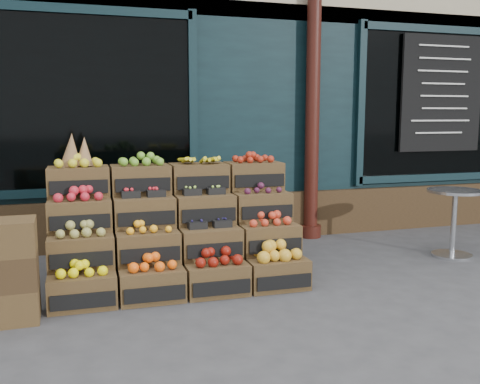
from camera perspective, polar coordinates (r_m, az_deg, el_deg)
name	(u,v)px	position (r m, az deg, el deg)	size (l,w,h in m)	color
ground	(284,295)	(4.93, 4.73, -10.86)	(60.00, 60.00, 0.00)	#3E3E40
shop_facade	(176,69)	(9.62, -6.85, 12.88)	(12.00, 6.24, 4.80)	black
crate_display	(174,236)	(5.22, -7.03, -4.71)	(2.33, 1.16, 1.45)	#4C371D
spare_crates	(1,272)	(4.58, -24.15, -7.78)	(0.55, 0.38, 0.81)	#4C371D
bistro_table	(454,215)	(6.53, 21.86, -2.30)	(0.62, 0.62, 0.77)	silver
shopkeeper	(113,157)	(7.03, -13.40, 3.63)	(0.78, 0.51, 2.14)	#1E692F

